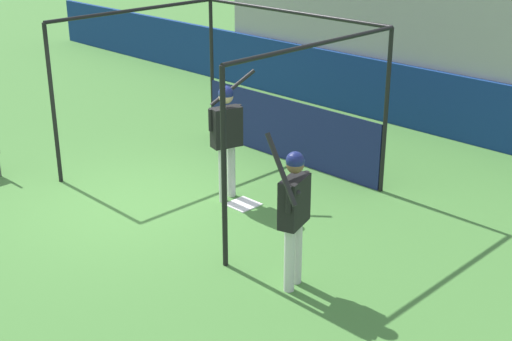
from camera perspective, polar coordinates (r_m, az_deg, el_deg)
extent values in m
plane|color=#477F38|center=(11.30, -9.83, -2.71)|extent=(60.00, 60.00, 0.00)
cube|color=navy|center=(15.36, 9.51, 6.42)|extent=(24.00, 0.12, 1.28)
cube|color=#9E9E99|center=(16.53, 13.11, 10.17)|extent=(8.70, 3.20, 2.93)
cube|color=maroon|center=(17.77, 1.00, 11.05)|extent=(0.45, 0.40, 0.10)
cube|color=maroon|center=(17.86, 1.41, 11.85)|extent=(0.45, 0.06, 0.40)
cube|color=maroon|center=(17.40, 2.33, 10.81)|extent=(0.45, 0.40, 0.10)
cube|color=maroon|center=(17.49, 2.75, 11.63)|extent=(0.45, 0.06, 0.40)
cube|color=maroon|center=(17.04, 3.72, 10.55)|extent=(0.45, 0.40, 0.10)
cube|color=maroon|center=(17.14, 4.14, 11.38)|extent=(0.45, 0.06, 0.40)
cube|color=maroon|center=(16.70, 5.16, 10.28)|extent=(0.45, 0.40, 0.10)
cube|color=maroon|center=(16.79, 5.59, 11.12)|extent=(0.45, 0.06, 0.40)
cube|color=maroon|center=(16.36, 6.66, 9.98)|extent=(0.45, 0.40, 0.10)
cube|color=maroon|center=(16.45, 7.09, 10.85)|extent=(0.45, 0.06, 0.40)
cube|color=maroon|center=(16.03, 8.21, 9.67)|extent=(0.45, 0.40, 0.10)
cube|color=maroon|center=(16.13, 8.65, 10.55)|extent=(0.45, 0.06, 0.40)
cube|color=maroon|center=(15.72, 9.83, 9.34)|extent=(0.45, 0.40, 0.10)
cube|color=maroon|center=(15.82, 10.27, 10.24)|extent=(0.45, 0.06, 0.40)
cube|color=maroon|center=(15.42, 11.51, 8.98)|extent=(0.45, 0.40, 0.10)
cube|color=maroon|center=(15.52, 11.95, 9.90)|extent=(0.45, 0.06, 0.40)
cube|color=maroon|center=(15.13, 13.25, 8.60)|extent=(0.45, 0.40, 0.10)
cube|color=maroon|center=(15.23, 13.70, 9.54)|extent=(0.45, 0.06, 0.40)
cube|color=maroon|center=(14.86, 15.06, 8.21)|extent=(0.45, 0.40, 0.10)
cube|color=maroon|center=(14.96, 15.50, 9.16)|extent=(0.45, 0.06, 0.40)
cube|color=maroon|center=(14.60, 16.92, 7.78)|extent=(0.45, 0.40, 0.10)
cube|color=maroon|center=(14.71, 17.36, 8.75)|extent=(0.45, 0.06, 0.40)
cube|color=maroon|center=(14.36, 18.85, 7.34)|extent=(0.45, 0.40, 0.10)
cube|color=maroon|center=(14.47, 19.28, 8.33)|extent=(0.45, 0.06, 0.40)
cube|color=maroon|center=(18.28, 2.79, 12.60)|extent=(0.45, 0.40, 0.10)
cube|color=maroon|center=(18.38, 3.19, 13.37)|extent=(0.45, 0.06, 0.40)
cube|color=maroon|center=(17.92, 4.12, 12.39)|extent=(0.45, 0.40, 0.10)
cube|color=maroon|center=(18.02, 4.53, 13.17)|extent=(0.45, 0.06, 0.40)
cube|color=maroon|center=(17.58, 5.51, 12.16)|extent=(0.45, 0.40, 0.10)
cube|color=maroon|center=(17.68, 5.92, 12.96)|extent=(0.45, 0.06, 0.40)
cube|color=maroon|center=(17.24, 6.95, 11.92)|extent=(0.45, 0.40, 0.10)
cube|color=maroon|center=(17.34, 7.36, 12.73)|extent=(0.45, 0.06, 0.40)
cube|color=maroon|center=(16.91, 8.44, 11.66)|extent=(0.45, 0.40, 0.10)
cube|color=maroon|center=(17.02, 8.85, 12.48)|extent=(0.45, 0.06, 0.40)
cube|color=maroon|center=(16.59, 9.99, 11.38)|extent=(0.45, 0.40, 0.10)
cube|color=maroon|center=(16.70, 10.40, 12.22)|extent=(0.45, 0.06, 0.40)
cube|color=maroon|center=(16.29, 11.59, 11.08)|extent=(0.45, 0.40, 0.10)
cube|color=maroon|center=(16.40, 12.01, 11.94)|extent=(0.45, 0.06, 0.40)
cube|color=maroon|center=(16.00, 13.25, 10.76)|extent=(0.45, 0.40, 0.10)
cube|color=maroon|center=(16.11, 13.67, 11.63)|extent=(0.45, 0.06, 0.40)
cube|color=maroon|center=(15.73, 14.96, 10.42)|extent=(0.45, 0.40, 0.10)
cube|color=maroon|center=(15.84, 15.38, 11.31)|extent=(0.45, 0.06, 0.40)
cube|color=maroon|center=(15.47, 16.73, 10.06)|extent=(0.45, 0.40, 0.10)
cube|color=maroon|center=(15.58, 17.15, 10.96)|extent=(0.45, 0.06, 0.40)
cube|color=maroon|center=(15.22, 18.56, 9.68)|extent=(0.45, 0.40, 0.10)
cube|color=maroon|center=(15.34, 18.97, 10.60)|extent=(0.45, 0.06, 0.40)
cube|color=maroon|center=(17.49, 10.13, 13.22)|extent=(0.45, 0.40, 0.10)
cube|color=maroon|center=(17.19, 11.66, 12.96)|extent=(0.45, 0.40, 0.10)
cube|color=maroon|center=(16.89, 13.24, 12.70)|extent=(0.45, 0.40, 0.10)
cube|color=maroon|center=(16.61, 14.88, 12.41)|extent=(0.45, 0.40, 0.10)
cube|color=maroon|center=(16.35, 16.56, 12.10)|extent=(0.45, 0.40, 0.10)
cube|color=maroon|center=(16.47, 16.96, 12.94)|extent=(0.45, 0.06, 0.40)
cube|color=maroon|center=(16.10, 18.29, 11.77)|extent=(0.45, 0.40, 0.10)
cube|color=maroon|center=(16.22, 18.69, 12.62)|extent=(0.45, 0.06, 0.40)
cylinder|color=black|center=(12.02, -15.94, 5.04)|extent=(0.07, 0.07, 2.66)
cylinder|color=black|center=(8.86, -2.58, -0.01)|extent=(0.07, 0.07, 2.66)
cylinder|color=black|center=(13.96, -3.55, 8.08)|extent=(0.07, 0.07, 2.66)
cylinder|color=black|center=(11.36, 10.35, 4.57)|extent=(0.07, 0.07, 2.66)
cylinder|color=black|center=(12.64, -9.67, 12.54)|extent=(0.06, 3.46, 0.06)
cylinder|color=black|center=(9.69, 4.92, 10.04)|extent=(0.06, 3.46, 0.06)
cylinder|color=black|center=(12.28, 2.82, 12.55)|extent=(4.07, 0.06, 0.06)
cube|color=navy|center=(12.77, 2.59, 3.21)|extent=(4.00, 0.03, 1.13)
cube|color=white|center=(11.12, -1.06, -2.72)|extent=(0.44, 0.44, 0.02)
cylinder|color=silver|center=(11.09, -2.66, -0.37)|extent=(0.16, 0.16, 0.88)
cylinder|color=silver|center=(11.28, -1.99, 0.02)|extent=(0.16, 0.16, 0.88)
cube|color=black|center=(10.93, -2.38, 3.50)|extent=(0.34, 0.51, 0.63)
sphere|color=tan|center=(10.79, -2.42, 5.93)|extent=(0.22, 0.22, 0.22)
sphere|color=navy|center=(10.78, -2.43, 6.19)|extent=(0.23, 0.23, 0.23)
cylinder|color=black|center=(10.82, -3.65, 4.06)|extent=(0.09, 0.09, 0.34)
cylinder|color=black|center=(11.03, -1.35, 4.44)|extent=(0.09, 0.09, 0.34)
cylinder|color=black|center=(11.16, -1.88, 6.62)|extent=(0.38, 0.70, 0.55)
sphere|color=black|center=(10.90, -1.30, 4.91)|extent=(0.08, 0.08, 0.08)
cylinder|color=silver|center=(8.85, 3.28, -6.52)|extent=(0.16, 0.16, 0.85)
cylinder|color=silver|center=(8.68, 2.69, -7.13)|extent=(0.16, 0.16, 0.85)
cube|color=black|center=(8.44, 3.08, -2.49)|extent=(0.35, 0.52, 0.60)
sphere|color=brown|center=(8.26, 3.15, 0.47)|extent=(0.21, 0.21, 0.21)
sphere|color=navy|center=(8.24, 3.15, 0.78)|extent=(0.22, 0.22, 0.22)
cylinder|color=black|center=(8.58, 4.04, -1.10)|extent=(0.09, 0.09, 0.33)
cylinder|color=black|center=(8.16, 2.62, -2.32)|extent=(0.09, 0.09, 0.33)
cylinder|color=black|center=(7.92, 2.01, 0.09)|extent=(0.55, 0.13, 0.75)
sphere|color=black|center=(8.21, 3.33, -1.83)|extent=(0.08, 0.08, 0.08)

